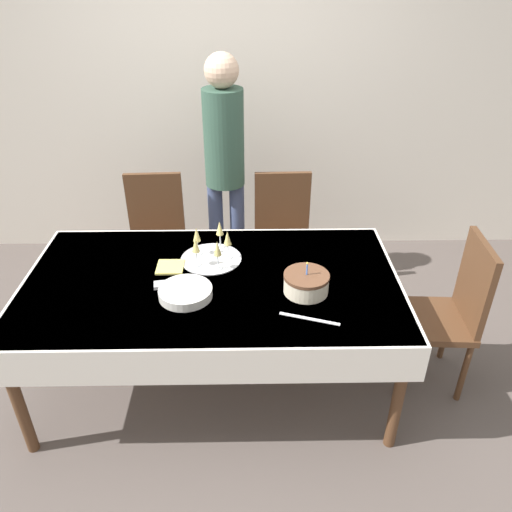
{
  "coord_description": "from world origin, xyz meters",
  "views": [
    {
      "loc": [
        0.2,
        -2.26,
        2.26
      ],
      "look_at": [
        0.24,
        0.04,
        0.86
      ],
      "focal_mm": 35.0,
      "sensor_mm": 36.0,
      "label": 1
    }
  ],
  "objects_px": {
    "dining_chair_right_end": "(449,309)",
    "champagne_tray": "(211,249)",
    "dining_chair_far_right": "(283,234)",
    "person_standing": "(224,155)",
    "dining_chair_far_left": "(156,235)",
    "plate_stack_main": "(186,292)",
    "birthday_cake": "(306,283)"
  },
  "relations": [
    {
      "from": "dining_chair_right_end",
      "to": "champagne_tray",
      "type": "bearing_deg",
      "value": 170.98
    },
    {
      "from": "dining_chair_far_right",
      "to": "person_standing",
      "type": "distance_m",
      "value": 0.7
    },
    {
      "from": "dining_chair_far_left",
      "to": "plate_stack_main",
      "type": "xyz_separation_m",
      "value": [
        0.34,
        -1.05,
        0.24
      ]
    },
    {
      "from": "birthday_cake",
      "to": "plate_stack_main",
      "type": "bearing_deg",
      "value": -177.04
    },
    {
      "from": "dining_chair_far_left",
      "to": "person_standing",
      "type": "distance_m",
      "value": 0.76
    },
    {
      "from": "champagne_tray",
      "to": "dining_chair_right_end",
      "type": "bearing_deg",
      "value": -9.02
    },
    {
      "from": "birthday_cake",
      "to": "champagne_tray",
      "type": "relative_size",
      "value": 0.67
    },
    {
      "from": "dining_chair_right_end",
      "to": "person_standing",
      "type": "relative_size",
      "value": 0.55
    },
    {
      "from": "dining_chair_far_left",
      "to": "birthday_cake",
      "type": "distance_m",
      "value": 1.43
    },
    {
      "from": "person_standing",
      "to": "plate_stack_main",
      "type": "bearing_deg",
      "value": -97.46
    },
    {
      "from": "plate_stack_main",
      "to": "person_standing",
      "type": "distance_m",
      "value": 1.29
    },
    {
      "from": "birthday_cake",
      "to": "champagne_tray",
      "type": "distance_m",
      "value": 0.61
    },
    {
      "from": "dining_chair_far_left",
      "to": "dining_chair_right_end",
      "type": "bearing_deg",
      "value": -26.42
    },
    {
      "from": "dining_chair_far_right",
      "to": "champagne_tray",
      "type": "xyz_separation_m",
      "value": [
        -0.46,
        -0.68,
        0.29
      ]
    },
    {
      "from": "dining_chair_right_end",
      "to": "birthday_cake",
      "type": "relative_size",
      "value": 4.02
    },
    {
      "from": "plate_stack_main",
      "to": "person_standing",
      "type": "xyz_separation_m",
      "value": [
        0.16,
        1.25,
        0.29
      ]
    },
    {
      "from": "birthday_cake",
      "to": "champagne_tray",
      "type": "height_order",
      "value": "birthday_cake"
    },
    {
      "from": "champagne_tray",
      "to": "plate_stack_main",
      "type": "height_order",
      "value": "champagne_tray"
    },
    {
      "from": "dining_chair_right_end",
      "to": "dining_chair_far_left",
      "type": "bearing_deg",
      "value": 153.58
    },
    {
      "from": "champagne_tray",
      "to": "plate_stack_main",
      "type": "bearing_deg",
      "value": -107.16
    },
    {
      "from": "dining_chair_right_end",
      "to": "plate_stack_main",
      "type": "relative_size",
      "value": 3.44
    },
    {
      "from": "champagne_tray",
      "to": "plate_stack_main",
      "type": "xyz_separation_m",
      "value": [
        -0.11,
        -0.37,
        -0.05
      ]
    },
    {
      "from": "dining_chair_far_right",
      "to": "dining_chair_right_end",
      "type": "height_order",
      "value": "same"
    },
    {
      "from": "dining_chair_far_right",
      "to": "champagne_tray",
      "type": "bearing_deg",
      "value": -124.19
    },
    {
      "from": "dining_chair_right_end",
      "to": "person_standing",
      "type": "distance_m",
      "value": 1.79
    },
    {
      "from": "dining_chair_far_right",
      "to": "person_standing",
      "type": "height_order",
      "value": "person_standing"
    },
    {
      "from": "champagne_tray",
      "to": "person_standing",
      "type": "relative_size",
      "value": 0.2
    },
    {
      "from": "dining_chair_right_end",
      "to": "birthday_cake",
      "type": "distance_m",
      "value": 0.89
    },
    {
      "from": "dining_chair_far_right",
      "to": "plate_stack_main",
      "type": "bearing_deg",
      "value": -118.8
    },
    {
      "from": "dining_chair_right_end",
      "to": "birthday_cake",
      "type": "bearing_deg",
      "value": -171.94
    },
    {
      "from": "champagne_tray",
      "to": "dining_chair_far_left",
      "type": "bearing_deg",
      "value": 123.39
    },
    {
      "from": "dining_chair_far_left",
      "to": "dining_chair_far_right",
      "type": "xyz_separation_m",
      "value": [
        0.91,
        0.0,
        0.0
      ]
    }
  ]
}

